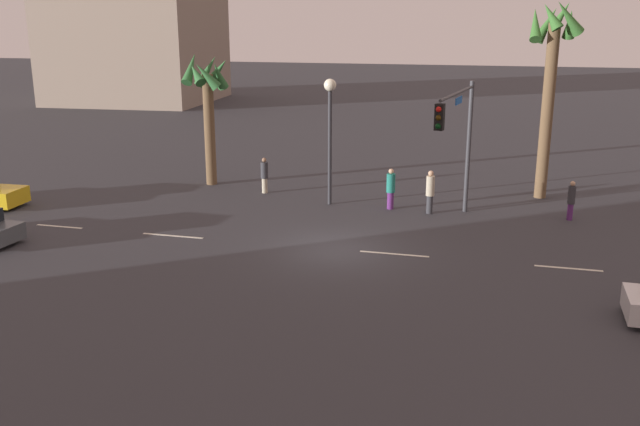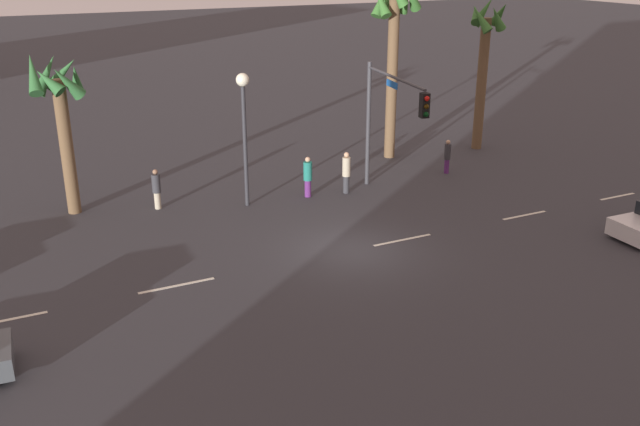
# 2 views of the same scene
# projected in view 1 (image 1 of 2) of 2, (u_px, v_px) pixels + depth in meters

# --- Properties ---
(ground_plane) EXTENTS (220.00, 220.00, 0.00)m
(ground_plane) POSITION_uv_depth(u_px,v_px,m) (337.00, 249.00, 25.96)
(ground_plane) COLOR #333338
(lane_stripe_1) EXTENTS (2.12, 0.14, 0.01)m
(lane_stripe_1) POSITION_uv_depth(u_px,v_px,m) (59.00, 226.00, 28.81)
(lane_stripe_1) COLOR silver
(lane_stripe_1) RESTS_ON ground_plane
(lane_stripe_2) EXTENTS (2.59, 0.14, 0.01)m
(lane_stripe_2) POSITION_uv_depth(u_px,v_px,m) (173.00, 236.00, 27.57)
(lane_stripe_2) COLOR silver
(lane_stripe_2) RESTS_ON ground_plane
(lane_stripe_3) EXTENTS (2.56, 0.14, 0.01)m
(lane_stripe_3) POSITION_uv_depth(u_px,v_px,m) (394.00, 254.00, 25.44)
(lane_stripe_3) COLOR silver
(lane_stripe_3) RESTS_ON ground_plane
(lane_stripe_4) EXTENTS (2.27, 0.14, 0.01)m
(lane_stripe_4) POSITION_uv_depth(u_px,v_px,m) (568.00, 268.00, 23.98)
(lane_stripe_4) COLOR silver
(lane_stripe_4) RESTS_ON ground_plane
(traffic_signal) EXTENTS (1.14, 6.08, 5.80)m
(traffic_signal) POSITION_uv_depth(u_px,v_px,m) (459.00, 129.00, 28.09)
(traffic_signal) COLOR #38383D
(traffic_signal) RESTS_ON ground_plane
(streetlamp) EXTENTS (0.56, 0.56, 5.78)m
(streetlamp) POSITION_uv_depth(u_px,v_px,m) (330.00, 117.00, 31.22)
(streetlamp) COLOR #2D2D33
(streetlamp) RESTS_ON ground_plane
(pedestrian_0) EXTENTS (0.55, 0.55, 1.87)m
(pedestrian_0) POSITION_uv_depth(u_px,v_px,m) (391.00, 188.00, 31.24)
(pedestrian_0) COLOR #59266B
(pedestrian_0) RESTS_ON ground_plane
(pedestrian_1) EXTENTS (0.53, 0.53, 1.94)m
(pedestrian_1) POSITION_uv_depth(u_px,v_px,m) (430.00, 191.00, 30.51)
(pedestrian_1) COLOR #333338
(pedestrian_1) RESTS_ON ground_plane
(pedestrian_2) EXTENTS (0.42, 0.42, 1.71)m
(pedestrian_2) POSITION_uv_depth(u_px,v_px,m) (571.00, 199.00, 29.54)
(pedestrian_2) COLOR #59266B
(pedestrian_2) RESTS_ON ground_plane
(pedestrian_3) EXTENTS (0.49, 0.49, 1.77)m
(pedestrian_3) POSITION_uv_depth(u_px,v_px,m) (264.00, 175.00, 34.15)
(pedestrian_3) COLOR #B2A58C
(pedestrian_3) RESTS_ON ground_plane
(palm_tree_0) EXTENTS (2.25, 2.54, 6.82)m
(palm_tree_0) POSITION_uv_depth(u_px,v_px,m) (207.00, 94.00, 35.04)
(palm_tree_0) COLOR brown
(palm_tree_0) RESTS_ON ground_plane
(palm_tree_2) EXTENTS (2.52, 2.72, 9.27)m
(palm_tree_2) POSITION_uv_depth(u_px,v_px,m) (551.00, 65.00, 31.86)
(palm_tree_2) COLOR brown
(palm_tree_2) RESTS_ON ground_plane
(building_3) EXTENTS (16.03, 15.84, 14.14)m
(building_3) POSITION_uv_depth(u_px,v_px,m) (136.00, 32.00, 71.14)
(building_3) COLOR gray
(building_3) RESTS_ON ground_plane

